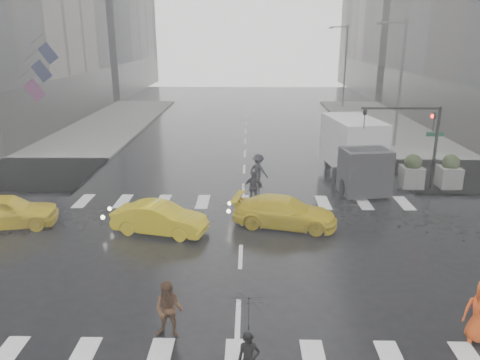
{
  "coord_description": "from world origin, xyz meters",
  "views": [
    {
      "loc": [
        0.29,
        -15.91,
        7.97
      ],
      "look_at": [
        -0.06,
        2.0,
        2.4
      ],
      "focal_mm": 35.0,
      "sensor_mm": 36.0,
      "label": 1
    }
  ],
  "objects_px": {
    "pedestrian_brown": "(169,310)",
    "taxi_front": "(5,211)",
    "box_truck": "(356,150)",
    "taxi_mid": "(160,218)",
    "traffic_signal_pole": "(418,131)"
  },
  "relations": [
    {
      "from": "pedestrian_brown",
      "to": "taxi_front",
      "type": "distance_m",
      "value": 11.22
    },
    {
      "from": "taxi_front",
      "to": "pedestrian_brown",
      "type": "bearing_deg",
      "value": -143.71
    },
    {
      "from": "pedestrian_brown",
      "to": "taxi_front",
      "type": "xyz_separation_m",
      "value": [
        -8.32,
        7.53,
        -0.1
      ]
    },
    {
      "from": "pedestrian_brown",
      "to": "box_truck",
      "type": "relative_size",
      "value": 0.26
    },
    {
      "from": "taxi_front",
      "to": "box_truck",
      "type": "bearing_deg",
      "value": -78.69
    },
    {
      "from": "taxi_mid",
      "to": "pedestrian_brown",
      "type": "bearing_deg",
      "value": -154.04
    },
    {
      "from": "taxi_mid",
      "to": "box_truck",
      "type": "relative_size",
      "value": 0.61
    },
    {
      "from": "taxi_front",
      "to": "box_truck",
      "type": "height_order",
      "value": "box_truck"
    },
    {
      "from": "traffic_signal_pole",
      "to": "taxi_front",
      "type": "bearing_deg",
      "value": -164.38
    },
    {
      "from": "taxi_front",
      "to": "taxi_mid",
      "type": "bearing_deg",
      "value": -105.78
    },
    {
      "from": "traffic_signal_pole",
      "to": "pedestrian_brown",
      "type": "distance_m",
      "value": 17.03
    },
    {
      "from": "traffic_signal_pole",
      "to": "box_truck",
      "type": "relative_size",
      "value": 0.69
    },
    {
      "from": "traffic_signal_pole",
      "to": "taxi_front",
      "type": "distance_m",
      "value": 20.07
    },
    {
      "from": "taxi_front",
      "to": "box_truck",
      "type": "distance_m",
      "value": 17.85
    },
    {
      "from": "box_truck",
      "to": "taxi_mid",
      "type": "bearing_deg",
      "value": -151.24
    }
  ]
}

